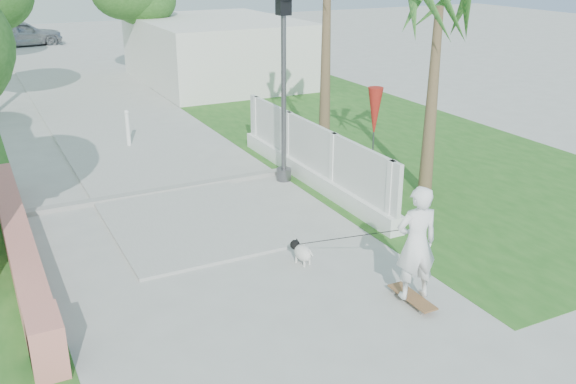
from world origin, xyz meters
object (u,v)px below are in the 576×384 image
patio_umbrella (375,113)px  parked_car (21,33)px  street_lamp (284,82)px  skateboarder (365,239)px  bollard (128,127)px  dog (302,252)px

patio_umbrella → parked_car: size_ratio=0.52×
street_lamp → patio_umbrella: street_lamp is taller
skateboarder → parked_car: size_ratio=0.61×
bollard → patio_umbrella: size_ratio=0.47×
street_lamp → patio_umbrella: bearing=-27.8°
skateboarder → dog: 1.48m
street_lamp → dog: size_ratio=7.48×
street_lamp → skateboarder: 5.69m
parked_car → patio_umbrella: bearing=-178.5°
bollard → parked_car: (-0.60, 22.68, 0.18)m
skateboarder → bollard: bearing=-70.7°
dog → parked_car: 31.33m
bollard → skateboarder: skateboarder is taller
patio_umbrella → skateboarder: size_ratio=0.85×
skateboarder → dog: size_ratio=4.58×
dog → patio_umbrella: bearing=26.5°
street_lamp → parked_car: size_ratio=1.00×
street_lamp → skateboarder: bearing=-102.6°
street_lamp → bollard: bearing=121.0°
bollard → parked_car: parked_car is taller
skateboarder → dog: (-0.50, 1.23, -0.65)m
dog → skateboarder: bearing=-82.1°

